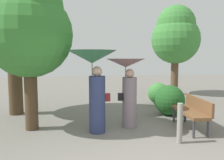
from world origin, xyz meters
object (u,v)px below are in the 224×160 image
person_right (127,81)px  tree_near_right (176,35)px  person_left (94,73)px  park_bench (192,110)px  tree_mid_left (29,26)px  path_marker_post (180,123)px  tree_near_left (12,4)px

person_right → tree_near_right: (3.62, 5.04, 1.75)m
person_left → park_bench: size_ratio=1.35×
person_left → person_right: (0.92, 0.33, -0.23)m
tree_mid_left → path_marker_post: (3.41, -1.52, -2.23)m
person_left → park_bench: (2.58, -0.13, -0.99)m
tree_near_left → tree_near_right: size_ratio=1.19×
park_bench → tree_mid_left: tree_mid_left is taller
park_bench → tree_mid_left: 4.76m
tree_near_right → tree_near_left: bearing=-156.2°
tree_near_right → tree_mid_left: bearing=-141.7°
park_bench → tree_near_right: (1.96, 5.49, 2.51)m
person_right → path_marker_post: (0.88, -1.34, -0.82)m
person_right → path_marker_post: size_ratio=2.08×
person_right → park_bench: size_ratio=1.21×
person_left → tree_mid_left: bearing=65.8°
person_right → path_marker_post: person_right is taller
park_bench → path_marker_post: size_ratio=1.71×
person_left → tree_mid_left: size_ratio=0.51×
person_left → tree_near_right: 7.19m
park_bench → tree_near_left: bearing=-111.2°
tree_near_right → path_marker_post: (-2.74, -6.37, -2.57)m
person_left → tree_near_right: (4.54, 5.36, 1.52)m
tree_near_left → person_right: bearing=-30.2°
park_bench → tree_near_right: 6.35m
park_bench → person_left: bearing=-88.3°
tree_near_left → tree_near_right: tree_near_left is taller
tree_near_right → tree_mid_left: 7.84m
tree_mid_left → path_marker_post: size_ratio=4.49×
person_right → tree_mid_left: tree_mid_left is taller
park_bench → tree_near_left: (-5.02, 2.41, 3.10)m
park_bench → tree_near_left: size_ratio=0.29×
tree_near_left → tree_near_right: bearing=23.8°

